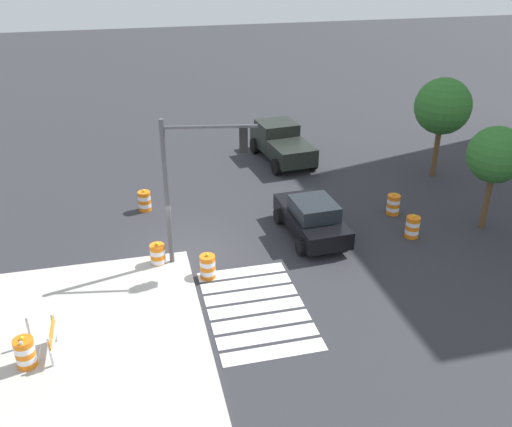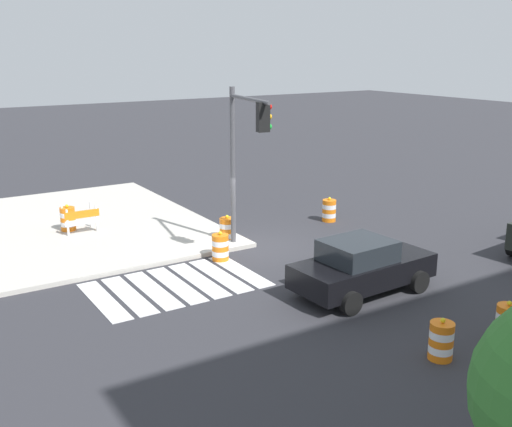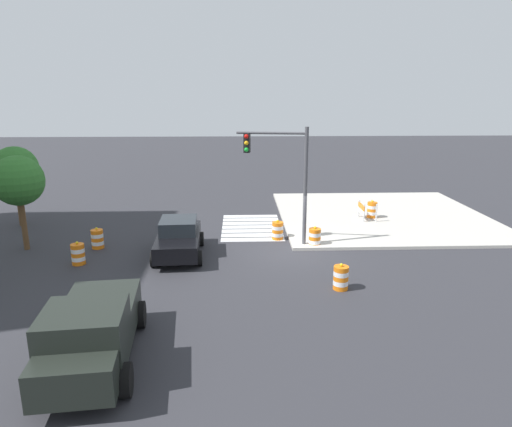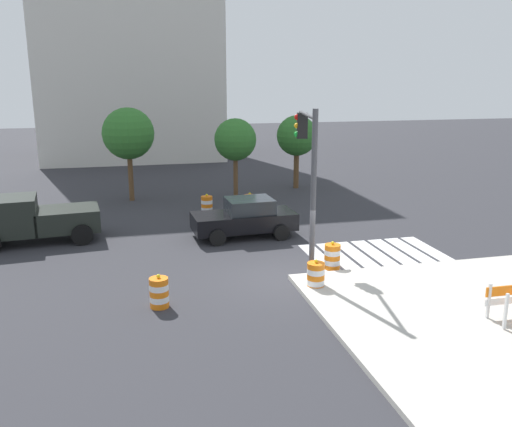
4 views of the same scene
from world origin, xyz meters
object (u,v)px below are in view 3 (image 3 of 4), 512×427
Objects in this scene: traffic_barrel_crosswalk_end at (78,254)px; traffic_barrel_on_sidewalk at (372,210)px; traffic_barrel_near_corner at (97,239)px; traffic_barrel_median_near at (341,278)px; traffic_barrel_far_curb at (315,238)px; sports_car at (179,238)px; pickup_truck at (91,334)px; street_tree_streetside_near at (15,169)px; construction_barricade at (364,209)px; traffic_barrel_median_far at (278,231)px; traffic_light_pole at (281,165)px; street_tree_streetside_far at (18,181)px.

traffic_barrel_crosswalk_end is 15.96m from traffic_barrel_on_sidewalk.
traffic_barrel_on_sidewalk is (4.48, -14.35, 0.15)m from traffic_barrel_near_corner.
traffic_barrel_median_near is 1.00× the size of traffic_barrel_far_curb.
traffic_barrel_near_corner is (1.10, 3.96, -0.36)m from sports_car.
pickup_truck reaches higher than traffic_barrel_crosswalk_end.
traffic_barrel_median_near is 0.23× the size of street_tree_streetside_near.
traffic_barrel_far_curb is 5.58m from construction_barricade.
construction_barricade is (13.99, -11.01, -0.25)m from pickup_truck.
traffic_barrel_median_far is 6.06m from construction_barricade.
pickup_truck is at bearing -149.84° from street_tree_streetside_near.
traffic_barrel_crosswalk_end is at bearing 103.58° from traffic_light_pole.
traffic_light_pole is (0.02, -8.63, 3.46)m from traffic_barrel_near_corner.
construction_barricade is at bearing -65.90° from traffic_barrel_crosswalk_end.
traffic_barrel_on_sidewalk is 0.23× the size of street_tree_streetside_far.
traffic_barrel_on_sidewalk is at bearing -51.97° from traffic_light_pole.
street_tree_streetside_near is at bearing 30.16° from pickup_truck.
traffic_barrel_median_far is (6.12, 1.84, 0.00)m from traffic_barrel_median_near.
traffic_barrel_far_curb is at bearing -91.10° from traffic_barrel_near_corner.
traffic_barrel_near_corner is 9.30m from traffic_light_pole.
traffic_barrel_on_sidewalk is 0.78× the size of construction_barricade.
street_tree_streetside_near reaches higher than traffic_barrel_near_corner.
sports_car is at bearing 114.46° from traffic_barrel_median_far.
sports_car is 4.30× the size of traffic_barrel_on_sidewalk.
traffic_barrel_crosswalk_end is 15.31m from construction_barricade.
construction_barricade is at bearing -76.26° from street_tree_streetside_far.
construction_barricade is 19.28m from street_tree_streetside_near.
traffic_barrel_on_sidewalk reaches higher than construction_barricade.
traffic_barrel_crosswalk_end is at bearing 103.76° from sports_car.
traffic_light_pole is 1.25× the size of street_tree_streetside_far.
traffic_barrel_on_sidewalk reaches higher than traffic_barrel_far_curb.
traffic_barrel_on_sidewalk is at bearing -61.75° from sports_car.
traffic_light_pole is at bearing -76.42° from traffic_barrel_crosswalk_end.
street_tree_streetside_far reaches higher than pickup_truck.
traffic_barrel_crosswalk_end is 1.00× the size of traffic_barrel_far_curb.
pickup_truck reaches higher than traffic_barrel_near_corner.
traffic_barrel_on_sidewalk is (9.59, -3.90, 0.15)m from traffic_barrel_median_near.
street_tree_streetside_far reaches higher than construction_barricade.
traffic_barrel_on_sidewalk is (4.68, -4.08, 0.15)m from traffic_barrel_far_curb.
street_tree_streetside_near reaches higher than pickup_truck.
street_tree_streetside_far is at bearing 89.33° from traffic_barrel_far_curb.
traffic_barrel_far_curb is 0.23× the size of street_tree_streetside_far.
street_tree_streetside_near is (-0.03, 19.12, 2.42)m from construction_barricade.
traffic_barrel_crosswalk_end is at bearing 174.82° from traffic_barrel_near_corner.
traffic_light_pole is (-4.47, 5.71, 3.31)m from traffic_barrel_on_sidewalk.
street_tree_streetside_far reaches higher than traffic_barrel_median_near.
traffic_barrel_median_far is 0.19× the size of traffic_light_pole.
construction_barricade is (6.25, -13.97, 0.27)m from traffic_barrel_crosswalk_end.
traffic_barrel_crosswalk_end is 8.51m from street_tree_streetside_near.
sports_car is at bearing 58.26° from traffic_barrel_median_near.
street_tree_streetside_far is at bearing 69.74° from traffic_barrel_median_near.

